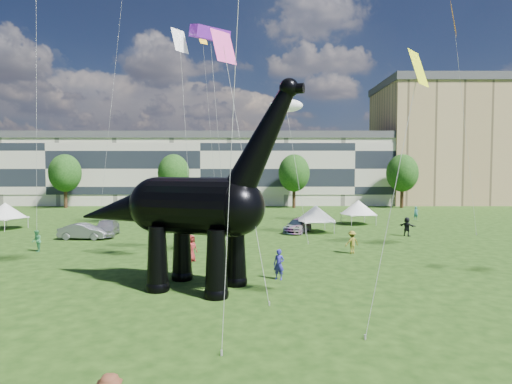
{
  "coord_description": "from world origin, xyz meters",
  "views": [
    {
      "loc": [
        1.49,
        -17.95,
        6.36
      ],
      "look_at": [
        1.56,
        8.0,
        5.0
      ],
      "focal_mm": 30.0,
      "sensor_mm": 36.0,
      "label": 1
    }
  ],
  "objects": [
    {
      "name": "ground",
      "position": [
        0.0,
        0.0,
        0.0
      ],
      "size": [
        220.0,
        220.0,
        0.0
      ],
      "primitive_type": "plane",
      "color": "#16330C",
      "rests_on": "ground"
    },
    {
      "name": "terrace_row",
      "position": [
        -8.0,
        62.0,
        6.0
      ],
      "size": [
        78.0,
        11.0,
        12.0
      ],
      "primitive_type": "cube",
      "color": "beige",
      "rests_on": "ground"
    },
    {
      "name": "apartment_block",
      "position": [
        40.0,
        65.0,
        11.0
      ],
      "size": [
        28.0,
        18.0,
        22.0
      ],
      "primitive_type": "cube",
      "color": "tan",
      "rests_on": "ground"
    },
    {
      "name": "tree_far_left",
      "position": [
        -30.0,
        53.0,
        6.29
      ],
      "size": [
        5.2,
        5.2,
        9.44
      ],
      "color": "#382314",
      "rests_on": "ground"
    },
    {
      "name": "tree_mid_left",
      "position": [
        -12.0,
        53.0,
        6.29
      ],
      "size": [
        5.2,
        5.2,
        9.44
      ],
      "color": "#382314",
      "rests_on": "ground"
    },
    {
      "name": "tree_mid_right",
      "position": [
        8.0,
        53.0,
        6.29
      ],
      "size": [
        5.2,
        5.2,
        9.44
      ],
      "color": "#382314",
      "rests_on": "ground"
    },
    {
      "name": "tree_far_right",
      "position": [
        26.0,
        53.0,
        6.29
      ],
      "size": [
        5.2,
        5.2,
        9.44
      ],
      "color": "#382314",
      "rests_on": "ground"
    },
    {
      "name": "dinosaur_sculpture",
      "position": [
        -2.14,
        4.95,
        4.23
      ],
      "size": [
        13.47,
        6.72,
        11.21
      ],
      "rotation": [
        0.0,
        0.0,
        -0.36
      ],
      "color": "black",
      "rests_on": "ground"
    },
    {
      "name": "car_silver",
      "position": [
        -12.7,
        22.68,
        0.82
      ],
      "size": [
        2.61,
        5.03,
        1.63
      ],
      "primitive_type": "imported",
      "rotation": [
        0.0,
        0.0,
        0.15
      ],
      "color": "#B3B3B8",
      "rests_on": "ground"
    },
    {
      "name": "car_grey",
      "position": [
        -14.13,
        20.83,
        0.72
      ],
      "size": [
        4.46,
        1.77,
        1.44
      ],
      "primitive_type": "imported",
      "rotation": [
        0.0,
        0.0,
        1.51
      ],
      "color": "slate",
      "rests_on": "ground"
    },
    {
      "name": "car_white",
      "position": [
        -2.67,
        28.89,
        0.73
      ],
      "size": [
        5.72,
        3.96,
        1.45
      ],
      "primitive_type": "imported",
      "rotation": [
        0.0,
        0.0,
        1.24
      ],
      "color": "silver",
      "rests_on": "ground"
    },
    {
      "name": "car_dark",
      "position": [
        5.84,
        25.07,
        0.68
      ],
      "size": [
        3.61,
        5.05,
        1.36
      ],
      "primitive_type": "imported",
      "rotation": [
        0.0,
        0.0,
        -0.41
      ],
      "color": "#595960",
      "rests_on": "ground"
    },
    {
      "name": "gazebo_near",
      "position": [
        7.68,
        25.29,
        1.94
      ],
      "size": [
        4.54,
        4.54,
        2.76
      ],
      "rotation": [
        0.0,
        0.0,
        0.16
      ],
      "color": "white",
      "rests_on": "ground"
    },
    {
      "name": "gazebo_far",
      "position": [
        13.53,
        31.52,
        1.98
      ],
      "size": [
        4.74,
        4.74,
        2.82
      ],
      "rotation": [
        0.0,
        0.0,
        0.19
      ],
      "color": "white",
      "rests_on": "ground"
    },
    {
      "name": "gazebo_left",
      "position": [
        -25.19,
        27.54,
        2.0
      ],
      "size": [
        5.11,
        5.11,
        2.84
      ],
      "rotation": [
        0.0,
        0.0,
        -0.3
      ],
      "color": "silver",
      "rests_on": "ground"
    },
    {
      "name": "visitors",
      "position": [
        -2.35,
        15.68,
        0.88
      ],
      "size": [
        49.81,
        45.07,
        1.85
      ],
      "color": "brown",
      "rests_on": "ground"
    }
  ]
}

